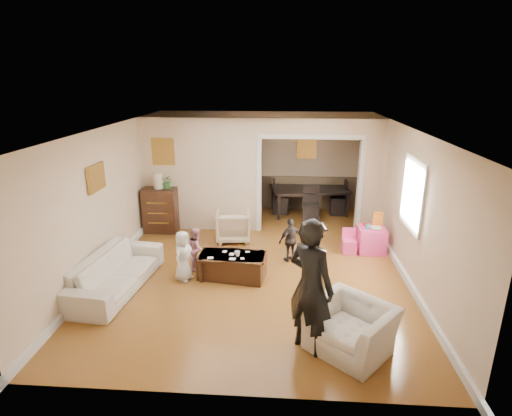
# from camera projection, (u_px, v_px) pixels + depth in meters

# --- Properties ---
(floor) EXTENTS (7.00, 7.00, 0.00)m
(floor) POSITION_uv_depth(u_px,v_px,m) (255.00, 262.00, 7.96)
(floor) COLOR #9F6329
(floor) RESTS_ON ground
(partition_left) EXTENTS (2.75, 0.18, 2.60)m
(partition_left) POSITION_uv_depth(u_px,v_px,m) (201.00, 175.00, 9.35)
(partition_left) COLOR beige
(partition_left) RESTS_ON ground
(partition_right) EXTENTS (0.55, 0.18, 2.60)m
(partition_right) POSITION_uv_depth(u_px,v_px,m) (371.00, 178.00, 9.10)
(partition_right) COLOR beige
(partition_right) RESTS_ON ground
(partition_header) EXTENTS (2.22, 0.18, 0.35)m
(partition_header) POSITION_uv_depth(u_px,v_px,m) (311.00, 126.00, 8.84)
(partition_header) COLOR beige
(partition_header) RESTS_ON partition_right
(window_pane) EXTENTS (0.03, 0.95, 1.10)m
(window_pane) POSITION_uv_depth(u_px,v_px,m) (413.00, 194.00, 6.92)
(window_pane) COLOR white
(window_pane) RESTS_ON ground
(framed_art_partition) EXTENTS (0.45, 0.03, 0.55)m
(framed_art_partition) POSITION_uv_depth(u_px,v_px,m) (163.00, 152.00, 9.14)
(framed_art_partition) COLOR brown
(framed_art_partition) RESTS_ON partition_left
(framed_art_sofa_wall) EXTENTS (0.03, 0.55, 0.40)m
(framed_art_sofa_wall) POSITION_uv_depth(u_px,v_px,m) (96.00, 178.00, 7.01)
(framed_art_sofa_wall) COLOR brown
(framed_art_alcove) EXTENTS (0.45, 0.03, 0.55)m
(framed_art_alcove) POSITION_uv_depth(u_px,v_px,m) (306.00, 147.00, 10.62)
(framed_art_alcove) COLOR brown
(sofa) EXTENTS (1.05, 2.21, 0.62)m
(sofa) POSITION_uv_depth(u_px,v_px,m) (116.00, 272.00, 6.88)
(sofa) COLOR beige
(sofa) RESTS_ON ground
(armchair_back) EXTENTS (0.80, 0.82, 0.68)m
(armchair_back) POSITION_uv_depth(u_px,v_px,m) (233.00, 226.00, 8.93)
(armchair_back) COLOR tan
(armchair_back) RESTS_ON ground
(armchair_front) EXTENTS (1.34, 1.33, 0.66)m
(armchair_front) POSITION_uv_depth(u_px,v_px,m) (351.00, 328.00, 5.33)
(armchair_front) COLOR beige
(armchair_front) RESTS_ON ground
(dresser) EXTENTS (0.76, 0.43, 1.04)m
(dresser) POSITION_uv_depth(u_px,v_px,m) (161.00, 210.00, 9.38)
(dresser) COLOR #341B0F
(dresser) RESTS_ON ground
(table_lamp) EXTENTS (0.22, 0.22, 0.36)m
(table_lamp) POSITION_uv_depth(u_px,v_px,m) (158.00, 181.00, 9.17)
(table_lamp) COLOR beige
(table_lamp) RESTS_ON dresser
(potted_plant) EXTENTS (0.29, 0.25, 0.32)m
(potted_plant) POSITION_uv_depth(u_px,v_px,m) (167.00, 181.00, 9.16)
(potted_plant) COLOR #3C7534
(potted_plant) RESTS_ON dresser
(coffee_table) EXTENTS (1.24, 0.75, 0.44)m
(coffee_table) POSITION_uv_depth(u_px,v_px,m) (232.00, 266.00, 7.31)
(coffee_table) COLOR #3C2213
(coffee_table) RESTS_ON ground
(coffee_cup) EXTENTS (0.11, 0.11, 0.09)m
(coffee_cup) POSITION_uv_depth(u_px,v_px,m) (237.00, 254.00, 7.18)
(coffee_cup) COLOR white
(coffee_cup) RESTS_ON coffee_table
(play_table) EXTENTS (0.56, 0.56, 0.52)m
(play_table) POSITION_uv_depth(u_px,v_px,m) (371.00, 240.00, 8.37)
(play_table) COLOR #F84196
(play_table) RESTS_ON ground
(cereal_box) EXTENTS (0.20, 0.08, 0.30)m
(cereal_box) POSITION_uv_depth(u_px,v_px,m) (378.00, 219.00, 8.33)
(cereal_box) COLOR yellow
(cereal_box) RESTS_ON play_table
(cyan_cup) EXTENTS (0.08, 0.08, 0.08)m
(cyan_cup) POSITION_uv_depth(u_px,v_px,m) (368.00, 227.00, 8.24)
(cyan_cup) COLOR #25B9AB
(cyan_cup) RESTS_ON play_table
(toy_block) EXTENTS (0.10, 0.09, 0.05)m
(toy_block) POSITION_uv_depth(u_px,v_px,m) (365.00, 224.00, 8.41)
(toy_block) COLOR #B4161B
(toy_block) RESTS_ON play_table
(play_bowl) EXTENTS (0.23, 0.23, 0.06)m
(play_bowl) POSITION_uv_depth(u_px,v_px,m) (376.00, 229.00, 8.17)
(play_bowl) COLOR silver
(play_bowl) RESTS_ON play_table
(dining_table) EXTENTS (2.14, 1.43, 0.69)m
(dining_table) POSITION_uv_depth(u_px,v_px,m) (309.00, 201.00, 10.68)
(dining_table) COLOR black
(dining_table) RESTS_ON ground
(adult_person) EXTENTS (0.80, 0.78, 1.85)m
(adult_person) POSITION_uv_depth(u_px,v_px,m) (311.00, 286.00, 5.17)
(adult_person) COLOR black
(adult_person) RESTS_ON ground
(child_kneel_a) EXTENTS (0.42, 0.52, 0.91)m
(child_kneel_a) POSITION_uv_depth(u_px,v_px,m) (183.00, 256.00, 7.15)
(child_kneel_a) COLOR white
(child_kneel_a) RESTS_ON ground
(child_kneel_b) EXTENTS (0.38, 0.45, 0.81)m
(child_kneel_b) POSITION_uv_depth(u_px,v_px,m) (197.00, 248.00, 7.58)
(child_kneel_b) COLOR #D0828C
(child_kneel_b) RESTS_ON ground
(child_toddler) EXTENTS (0.55, 0.45, 0.88)m
(child_toddler) POSITION_uv_depth(u_px,v_px,m) (291.00, 240.00, 7.89)
(child_toddler) COLOR black
(child_toddler) RESTS_ON ground
(craft_papers) EXTENTS (0.73, 0.40, 0.00)m
(craft_papers) POSITION_uv_depth(u_px,v_px,m) (230.00, 256.00, 7.20)
(craft_papers) COLOR white
(craft_papers) RESTS_ON coffee_table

